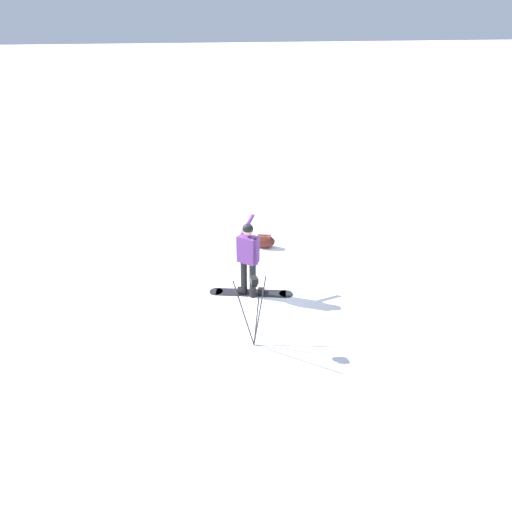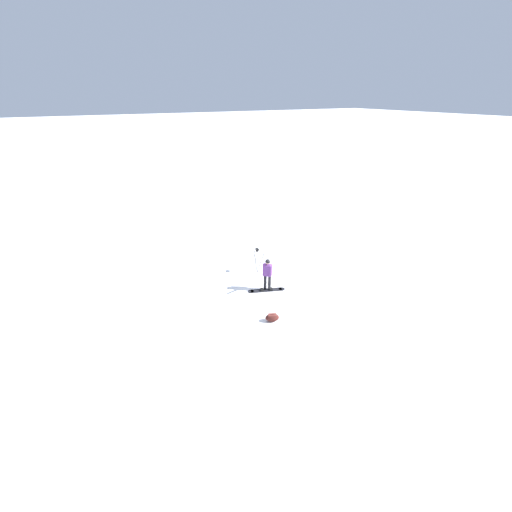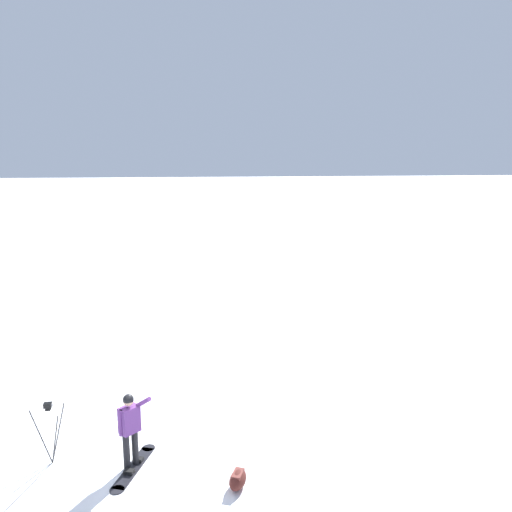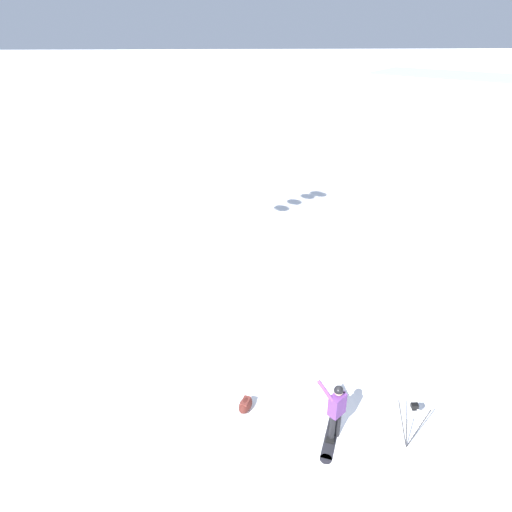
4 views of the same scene
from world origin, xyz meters
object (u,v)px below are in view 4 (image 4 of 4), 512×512
snowboard (331,435)px  gear_bag_large (246,404)px  snowboarder (337,407)px  camera_tripod (412,417)px

snowboard → gear_bag_large: 2.31m
snowboarder → snowboard: size_ratio=0.98×
snowboard → gear_bag_large: (-0.95, -2.10, 0.16)m
snowboard → camera_tripod: 2.03m
snowboard → gear_bag_large: size_ratio=2.63×
snowboarder → gear_bag_large: size_ratio=2.58×
gear_bag_large → camera_tripod: bearing=70.0°
snowboarder → gear_bag_large: 2.50m
snowboarder → camera_tripod: (0.38, 1.68, -0.01)m
snowboarder → snowboard: snowboarder is taller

